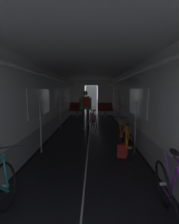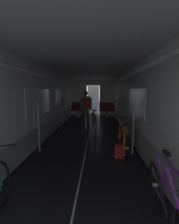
{
  "view_description": "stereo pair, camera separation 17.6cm",
  "coord_description": "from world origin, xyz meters",
  "px_view_note": "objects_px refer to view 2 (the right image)",
  "views": [
    {
      "loc": [
        0.16,
        -2.1,
        1.69
      ],
      "look_at": [
        0.0,
        4.23,
        0.85
      ],
      "focal_mm": 25.75,
      "sensor_mm": 36.0,
      "label": 1
    },
    {
      "loc": [
        0.33,
        -2.1,
        1.69
      ],
      "look_at": [
        0.0,
        4.23,
        0.85
      ],
      "focal_mm": 25.75,
      "sensor_mm": 36.0,
      "label": 2
    }
  ],
  "objects_px": {
    "bicycle_orange": "(123,140)",
    "bench_seat_far_right": "(107,109)",
    "person_cyclist_aisle": "(86,107)",
    "bench_seat_far_left": "(79,108)",
    "backpack_on_floor": "(120,151)",
    "bicycle_purple": "(168,206)",
    "bicycle_red_in_aisle": "(94,120)"
  },
  "relations": [
    {
      "from": "bench_seat_far_left",
      "to": "backpack_on_floor",
      "type": "relative_size",
      "value": 2.89
    },
    {
      "from": "bicycle_purple",
      "to": "bench_seat_far_right",
      "type": "bearing_deg",
      "value": 91.63
    },
    {
      "from": "bicycle_orange",
      "to": "bench_seat_far_right",
      "type": "bearing_deg",
      "value": 91.09
    },
    {
      "from": "bicycle_orange",
      "to": "backpack_on_floor",
      "type": "relative_size",
      "value": 4.98
    },
    {
      "from": "bicycle_purple",
      "to": "person_cyclist_aisle",
      "type": "relative_size",
      "value": 1.01
    },
    {
      "from": "bench_seat_far_right",
      "to": "bicycle_purple",
      "type": "distance_m",
      "value": 8.46
    },
    {
      "from": "person_cyclist_aisle",
      "to": "bicycle_red_in_aisle",
      "type": "bearing_deg",
      "value": 39.13
    },
    {
      "from": "bench_seat_far_left",
      "to": "backpack_on_floor",
      "type": "bearing_deg",
      "value": -73.81
    },
    {
      "from": "bicycle_orange",
      "to": "backpack_on_floor",
      "type": "height_order",
      "value": "bicycle_orange"
    },
    {
      "from": "bicycle_orange",
      "to": "backpack_on_floor",
      "type": "distance_m",
      "value": 0.35
    },
    {
      "from": "bicycle_orange",
      "to": "bicycle_purple",
      "type": "bearing_deg",
      "value": -87.09
    },
    {
      "from": "bench_seat_far_right",
      "to": "person_cyclist_aisle",
      "type": "bearing_deg",
      "value": -108.17
    },
    {
      "from": "bench_seat_far_left",
      "to": "bench_seat_far_right",
      "type": "height_order",
      "value": "same"
    },
    {
      "from": "backpack_on_floor",
      "to": "bicycle_red_in_aisle",
      "type": "bearing_deg",
      "value": 103.45
    },
    {
      "from": "bench_seat_far_right",
      "to": "backpack_on_floor",
      "type": "bearing_deg",
      "value": -89.98
    },
    {
      "from": "bicycle_purple",
      "to": "bicycle_red_in_aisle",
      "type": "bearing_deg",
      "value": 100.41
    },
    {
      "from": "bicycle_purple",
      "to": "bicycle_red_in_aisle",
      "type": "relative_size",
      "value": 1.01
    },
    {
      "from": "bicycle_red_in_aisle",
      "to": "bench_seat_far_left",
      "type": "bearing_deg",
      "value": 108.96
    },
    {
      "from": "bicycle_purple",
      "to": "backpack_on_floor",
      "type": "bearing_deg",
      "value": 96.03
    },
    {
      "from": "bicycle_orange",
      "to": "bicycle_red_in_aisle",
      "type": "height_order",
      "value": "bicycle_orange"
    },
    {
      "from": "person_cyclist_aisle",
      "to": "bicycle_orange",
      "type": "bearing_deg",
      "value": -65.63
    },
    {
      "from": "person_cyclist_aisle",
      "to": "bench_seat_far_left",
      "type": "bearing_deg",
      "value": 102.15
    },
    {
      "from": "bench_seat_far_left",
      "to": "bicycle_orange",
      "type": "relative_size",
      "value": 0.58
    },
    {
      "from": "bicycle_purple",
      "to": "bicycle_orange",
      "type": "bearing_deg",
      "value": 92.91
    },
    {
      "from": "person_cyclist_aisle",
      "to": "bench_seat_far_right",
      "type": "bearing_deg",
      "value": 71.83
    },
    {
      "from": "bench_seat_far_left",
      "to": "bench_seat_far_right",
      "type": "xyz_separation_m",
      "value": [
        1.8,
        0.0,
        0.0
      ]
    },
    {
      "from": "bicycle_orange",
      "to": "bicycle_red_in_aisle",
      "type": "xyz_separation_m",
      "value": [
        -0.87,
        2.92,
        0.0
      ]
    },
    {
      "from": "bench_seat_far_right",
      "to": "bicycle_purple",
      "type": "height_order",
      "value": "bicycle_purple"
    },
    {
      "from": "bench_seat_far_right",
      "to": "backpack_on_floor",
      "type": "distance_m",
      "value": 6.22
    },
    {
      "from": "person_cyclist_aisle",
      "to": "bicycle_red_in_aisle",
      "type": "xyz_separation_m",
      "value": [
        0.33,
        0.27,
        -0.63
      ]
    },
    {
      "from": "bench_seat_far_left",
      "to": "person_cyclist_aisle",
      "type": "relative_size",
      "value": 0.58
    },
    {
      "from": "bicycle_orange",
      "to": "person_cyclist_aisle",
      "type": "relative_size",
      "value": 1.0
    }
  ]
}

